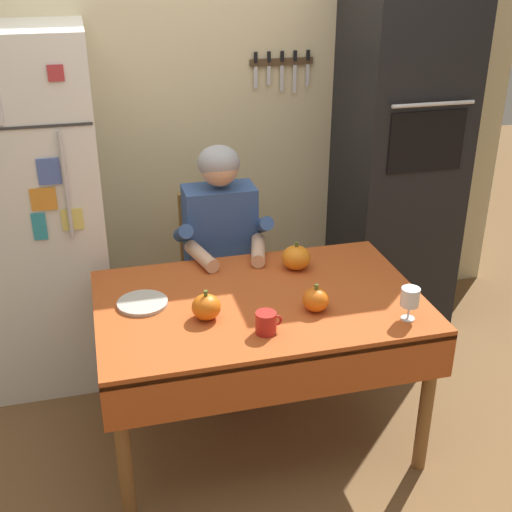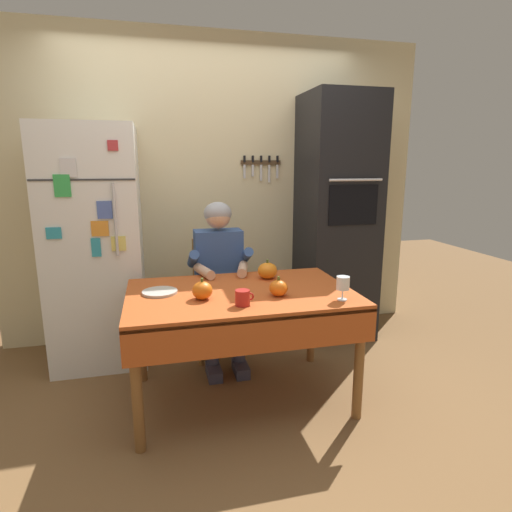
% 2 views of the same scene
% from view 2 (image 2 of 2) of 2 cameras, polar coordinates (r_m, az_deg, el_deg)
% --- Properties ---
extents(ground_plane, '(10.00, 10.00, 0.00)m').
position_cam_2_polar(ground_plane, '(2.86, -1.59, -19.72)').
color(ground_plane, brown).
rests_on(ground_plane, ground).
extents(back_wall_assembly, '(3.70, 0.13, 2.60)m').
position_cam_2_polar(back_wall_assembly, '(3.76, -5.36, 9.05)').
color(back_wall_assembly, beige).
rests_on(back_wall_assembly, ground).
extents(refrigerator, '(0.68, 0.71, 1.80)m').
position_cam_2_polar(refrigerator, '(3.41, -21.06, 1.14)').
color(refrigerator, white).
rests_on(refrigerator, ground).
extents(wall_oven, '(0.60, 0.64, 2.10)m').
position_cam_2_polar(wall_oven, '(3.73, 10.96, 5.00)').
color(wall_oven, black).
rests_on(wall_oven, ground).
extents(dining_table, '(1.40, 0.90, 0.74)m').
position_cam_2_polar(dining_table, '(2.64, -2.03, -6.68)').
color(dining_table, brown).
rests_on(dining_table, ground).
extents(chair_behind_person, '(0.40, 0.40, 0.93)m').
position_cam_2_polar(chair_behind_person, '(3.42, -5.37, -4.76)').
color(chair_behind_person, '#9E6B33').
rests_on(chair_behind_person, ground).
extents(seated_person, '(0.47, 0.55, 1.25)m').
position_cam_2_polar(seated_person, '(3.18, -4.95, -1.86)').
color(seated_person, '#38384C').
rests_on(seated_person, ground).
extents(coffee_mug, '(0.11, 0.08, 0.09)m').
position_cam_2_polar(coffee_mug, '(2.36, -1.83, -5.73)').
color(coffee_mug, '#B2231E').
rests_on(coffee_mug, dining_table).
extents(wine_glass, '(0.08, 0.08, 0.14)m').
position_cam_2_polar(wine_glass, '(2.49, 11.80, -3.74)').
color(wine_glass, white).
rests_on(wine_glass, dining_table).
extents(pumpkin_large, '(0.14, 0.14, 0.13)m').
position_cam_2_polar(pumpkin_large, '(2.90, 1.58, -2.01)').
color(pumpkin_large, orange).
rests_on(pumpkin_large, dining_table).
extents(pumpkin_medium, '(0.11, 0.11, 0.12)m').
position_cam_2_polar(pumpkin_medium, '(2.52, 3.09, -4.39)').
color(pumpkin_medium, orange).
rests_on(pumpkin_medium, dining_table).
extents(pumpkin_small, '(0.12, 0.12, 0.13)m').
position_cam_2_polar(pumpkin_small, '(2.48, -7.36, -4.70)').
color(pumpkin_small, orange).
rests_on(pumpkin_small, dining_table).
extents(serving_tray, '(0.22, 0.22, 0.02)m').
position_cam_2_polar(serving_tray, '(2.65, -13.02, -4.82)').
color(serving_tray, '#B7B2A8').
rests_on(serving_tray, dining_table).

